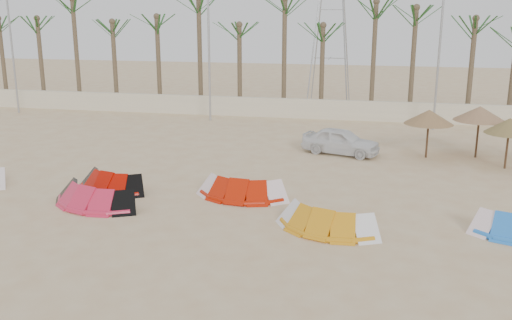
% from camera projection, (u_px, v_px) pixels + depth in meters
% --- Properties ---
extents(ground, '(120.00, 120.00, 0.00)m').
position_uv_depth(ground, '(215.00, 252.00, 17.15)').
color(ground, beige).
rests_on(ground, ground).
extents(boundary_wall, '(60.00, 0.30, 1.30)m').
position_uv_depth(boundary_wall, '(306.00, 109.00, 37.78)').
color(boundary_wall, beige).
rests_on(boundary_wall, ground).
extents(palm_line, '(52.00, 4.00, 7.70)m').
position_uv_depth(palm_line, '(321.00, 19.00, 37.58)').
color(palm_line, brown).
rests_on(palm_line, ground).
extents(lamp_a, '(1.25, 0.14, 11.00)m').
position_uv_depth(lamp_a, '(10.00, 29.00, 38.55)').
color(lamp_a, '#A5A8AD').
rests_on(lamp_a, ground).
extents(lamp_b, '(1.25, 0.14, 11.00)m').
position_uv_depth(lamp_b, '(209.00, 30.00, 35.76)').
color(lamp_b, '#A5A8AD').
rests_on(lamp_b, ground).
extents(lamp_c, '(1.25, 0.14, 11.00)m').
position_uv_depth(lamp_c, '(442.00, 32.00, 32.97)').
color(lamp_c, '#A5A8AD').
rests_on(lamp_c, ground).
extents(pylon, '(3.00, 3.00, 14.00)m').
position_uv_depth(pylon, '(328.00, 105.00, 43.42)').
color(pylon, '#A5A8AD').
rests_on(pylon, ground).
extents(kite_red_left, '(3.33, 2.14, 0.90)m').
position_uv_depth(kite_red_left, '(113.00, 179.00, 22.98)').
color(kite_red_left, '#AD0B00').
rests_on(kite_red_left, ground).
extents(kite_red_mid, '(3.97, 2.47, 0.90)m').
position_uv_depth(kite_red_mid, '(98.00, 193.00, 21.29)').
color(kite_red_mid, '#D02143').
rests_on(kite_red_mid, ground).
extents(kite_red_right, '(3.62, 1.83, 0.90)m').
position_uv_depth(kite_red_right, '(243.00, 185.00, 22.18)').
color(kite_red_right, '#B81803').
rests_on(kite_red_right, ground).
extents(kite_orange, '(3.78, 2.44, 0.90)m').
position_uv_depth(kite_orange, '(327.00, 216.00, 18.89)').
color(kite_orange, orange).
rests_on(kite_orange, ground).
extents(parasol_left, '(2.38, 2.38, 2.38)m').
position_uv_depth(parasol_left, '(429.00, 117.00, 27.50)').
color(parasol_left, '#4C331E').
rests_on(parasol_left, ground).
extents(parasol_mid, '(2.17, 2.17, 2.34)m').
position_uv_depth(parasol_mid, '(509.00, 126.00, 25.57)').
color(parasol_mid, '#4C331E').
rests_on(parasol_mid, ground).
extents(parasol_right, '(2.47, 2.47, 2.54)m').
position_uv_depth(parasol_right, '(480.00, 114.00, 27.47)').
color(parasol_right, '#4C331E').
rests_on(parasol_right, ground).
extents(car, '(4.15, 2.58, 1.32)m').
position_uv_depth(car, '(341.00, 141.00, 28.52)').
color(car, white).
rests_on(car, ground).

